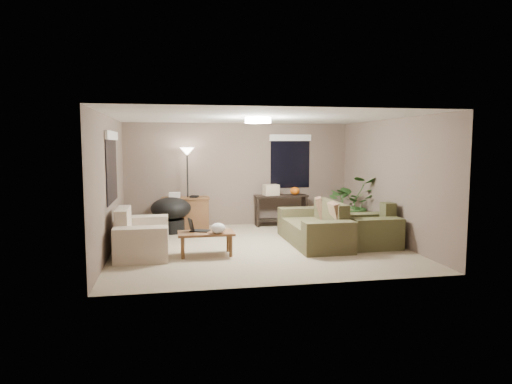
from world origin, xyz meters
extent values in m
plane|color=tan|center=(0.00, 0.00, 0.00)|extent=(5.50, 5.50, 0.00)
plane|color=white|center=(0.00, 0.00, 2.50)|extent=(5.50, 5.50, 0.00)
plane|color=#68574D|center=(0.00, 2.50, 1.25)|extent=(5.50, 0.00, 5.50)
plane|color=#68574D|center=(0.00, -2.50, 1.25)|extent=(5.50, 0.00, 5.50)
plane|color=#68574D|center=(-2.75, 0.00, 1.25)|extent=(0.00, 5.00, 5.00)
plane|color=#68574D|center=(2.75, 0.00, 1.25)|extent=(0.00, 5.00, 5.00)
cube|color=#4B472D|center=(1.15, 0.07, 0.21)|extent=(0.95, 1.48, 0.42)
cube|color=brown|center=(1.51, 0.07, 0.64)|extent=(0.22, 1.48, 0.43)
cube|color=#4C482D|center=(1.15, -0.85, 0.30)|extent=(0.95, 0.36, 0.60)
cube|color=#46422A|center=(1.15, 0.99, 0.30)|extent=(0.95, 0.36, 0.60)
cube|color=#8C7251|center=(1.45, -0.38, 0.65)|extent=(0.25, 0.46, 0.47)
cube|color=#8C7251|center=(1.45, 0.52, 0.65)|extent=(0.36, 0.50, 0.47)
cube|color=beige|center=(-2.17, -0.20, 0.21)|extent=(0.90, 0.88, 0.42)
cube|color=beige|center=(-2.51, -0.20, 0.64)|extent=(0.22, 0.88, 0.43)
cube|color=beige|center=(-2.17, -0.82, 0.30)|extent=(0.90, 0.36, 0.60)
cube|color=beige|center=(-2.17, 0.42, 0.30)|extent=(0.90, 0.36, 0.60)
cube|color=#4A4B2D|center=(2.16, -0.37, 0.21)|extent=(0.95, 0.28, 0.42)
cube|color=#4A4B2D|center=(2.53, -0.37, 0.64)|extent=(0.22, 0.28, 0.43)
cube|color=#4C4C2E|center=(2.16, -0.69, 0.30)|extent=(0.95, 0.36, 0.60)
cube|color=brown|center=(2.16, -0.05, 0.30)|extent=(0.95, 0.36, 0.60)
cube|color=brown|center=(-1.05, -0.51, 0.40)|extent=(1.00, 0.55, 0.04)
cylinder|color=brown|center=(-1.47, -0.71, 0.19)|extent=(0.06, 0.06, 0.38)
cylinder|color=brown|center=(-0.63, -0.71, 0.19)|extent=(0.06, 0.06, 0.38)
cylinder|color=brown|center=(-1.47, -0.31, 0.19)|extent=(0.06, 0.06, 0.38)
cylinder|color=brown|center=(-0.63, -0.31, 0.19)|extent=(0.06, 0.06, 0.38)
cube|color=black|center=(-1.15, -0.41, 0.43)|extent=(0.39, 0.33, 0.02)
cube|color=black|center=(-1.31, -0.41, 0.55)|extent=(0.12, 0.24, 0.22)
ellipsoid|color=white|center=(-0.85, -0.66, 0.51)|extent=(0.27, 0.24, 0.18)
cube|color=brown|center=(-1.32, 2.14, 0.35)|extent=(1.05, 0.45, 0.71)
cube|color=brown|center=(-1.32, 2.14, 0.73)|extent=(1.10, 0.50, 0.04)
cube|color=silver|center=(-1.57, 2.14, 0.81)|extent=(0.27, 0.22, 0.12)
cube|color=black|center=(-1.12, 2.09, 0.77)|extent=(0.23, 0.26, 0.04)
cube|color=black|center=(1.00, 2.19, 0.73)|extent=(1.30, 0.40, 0.04)
cube|color=black|center=(0.40, 2.19, 0.35)|extent=(0.05, 0.38, 0.71)
cube|color=black|center=(1.60, 2.19, 0.35)|extent=(0.05, 0.38, 0.71)
cube|color=black|center=(1.00, 2.19, 0.15)|extent=(1.25, 0.36, 0.03)
ellipsoid|color=orange|center=(1.35, 2.19, 0.85)|extent=(0.28, 0.28, 0.19)
cube|color=beige|center=(0.75, 2.19, 0.88)|extent=(0.39, 0.31, 0.26)
cylinder|color=black|center=(-1.66, 1.76, 0.15)|extent=(0.60, 0.60, 0.30)
ellipsoid|color=black|center=(-1.66, 1.76, 0.55)|extent=(1.10, 1.10, 0.50)
cylinder|color=black|center=(-1.26, 2.14, 0.01)|extent=(0.28, 0.28, 0.02)
cylinder|color=black|center=(-1.26, 2.14, 0.90)|extent=(0.04, 0.04, 1.78)
cone|color=white|center=(-1.26, 2.14, 1.82)|extent=(0.32, 0.32, 0.18)
cylinder|color=white|center=(0.00, 0.00, 2.44)|extent=(0.50, 0.50, 0.10)
imported|color=#2D5923|center=(2.38, 1.11, 0.50)|extent=(1.16, 1.28, 1.00)
cube|color=tan|center=(2.34, 1.21, 0.01)|extent=(0.32, 0.32, 0.03)
cylinder|color=tan|center=(2.34, 1.21, 0.25)|extent=(0.12, 0.12, 0.44)
cube|color=tan|center=(2.34, 1.21, 0.48)|extent=(0.22, 0.22, 0.03)
cube|color=black|center=(-2.73, 0.30, 1.55)|extent=(0.01, 1.50, 1.30)
cube|color=white|center=(-2.71, 0.30, 2.15)|extent=(0.05, 1.56, 0.16)
cube|color=black|center=(1.30, 2.48, 1.55)|extent=(1.00, 0.01, 1.30)
cube|color=white|center=(1.30, 2.46, 2.15)|extent=(1.06, 0.05, 0.16)
camera|label=1|loc=(-1.66, -8.59, 1.99)|focal=32.00mm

